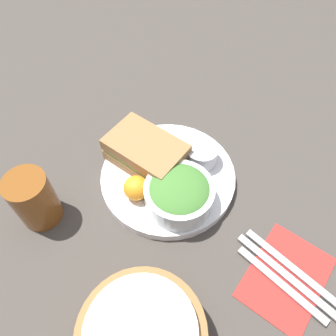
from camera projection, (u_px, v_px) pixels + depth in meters
name	position (u px, v px, depth m)	size (l,w,h in m)	color
ground_plane	(168.00, 179.00, 0.66)	(4.00, 4.00, 0.00)	#3D3833
plate	(168.00, 177.00, 0.66)	(0.27, 0.27, 0.02)	silver
sandwich	(146.00, 153.00, 0.64)	(0.15, 0.10, 0.06)	olive
salad_bowl	(179.00, 193.00, 0.59)	(0.13, 0.13, 0.06)	silver
dressing_cup	(201.00, 155.00, 0.65)	(0.06, 0.06, 0.04)	#B7B7BC
orange_wedge	(136.00, 188.00, 0.60)	(0.05, 0.05, 0.05)	orange
drink_glass	(34.00, 199.00, 0.57)	(0.07, 0.07, 0.11)	brown
napkin	(286.00, 277.00, 0.55)	(0.12, 0.16, 0.00)	#B22823
fork	(293.00, 268.00, 0.55)	(0.19, 0.01, 0.01)	#B2B2B7
knife	(287.00, 276.00, 0.54)	(0.20, 0.01, 0.01)	#B2B2B7
spoon	(281.00, 284.00, 0.54)	(0.17, 0.01, 0.01)	#B2B2B7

